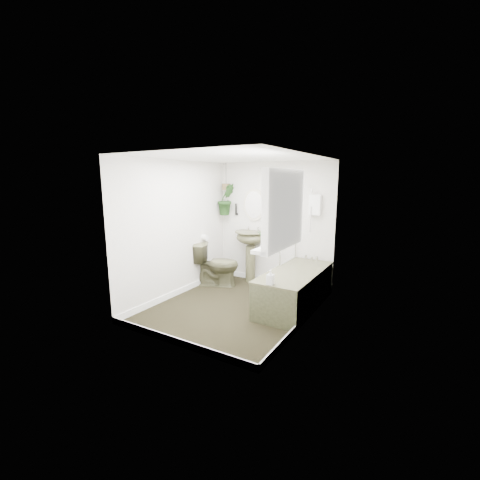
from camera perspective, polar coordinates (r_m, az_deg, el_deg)
The scene contains 22 objects.
floor at distance 5.19m, azimuth -0.86°, elevation -11.84°, with size 2.30×2.80×0.02m, color black.
ceiling at distance 4.81m, azimuth -0.94°, elevation 14.63°, with size 2.30×2.80×0.02m, color white.
wall_back at distance 6.10m, azimuth 6.06°, elevation 2.82°, with size 2.30×0.02×2.30m, color beige.
wall_front at distance 3.76m, azimuth -12.23°, elevation -2.32°, with size 2.30×0.02×2.30m, color beige.
wall_left at distance 5.56m, azimuth -11.15°, elevation 1.91°, with size 0.02×2.80×2.30m, color beige.
wall_right at distance 4.38m, azimuth 12.13°, elevation -0.48°, with size 0.02×2.80×2.30m, color beige.
skirting at distance 5.17m, azimuth -0.87°, elevation -11.22°, with size 2.30×2.80×0.10m, color white.
bathtub at distance 5.18m, azimuth 9.74°, elevation -8.51°, with size 0.72×1.72×0.58m, color #4E4D33, non-canonical shape.
bath_screen at distance 5.51m, azimuth 8.70°, elevation 3.28°, with size 0.04×0.72×1.40m, color silver, non-canonical shape.
shower_box at distance 5.70m, azimuth 13.20°, elevation 6.10°, with size 0.20×0.10×0.35m, color white.
oval_mirror at distance 6.21m, azimuth 2.51°, elevation 6.26°, with size 0.46×0.03×0.62m, color beige.
wall_sconce at distance 6.41m, azimuth -0.71°, elevation 5.51°, with size 0.04×0.04×0.22m, color black.
toilet_roll_holder at distance 6.09m, azimuth -6.27°, elevation 0.43°, with size 0.11×0.11×0.11m, color white.
window_recess at distance 3.69m, azimuth 7.88°, elevation 5.43°, with size 0.08×1.00×0.90m, color white.
window_sill at distance 3.77m, azimuth 6.74°, elevation -0.86°, with size 0.18×1.00×0.04m, color white.
window_blinds at distance 3.70m, azimuth 7.24°, elevation 5.47°, with size 0.01×0.86×0.76m, color white.
toilet at distance 6.08m, azimuth -4.09°, elevation -4.29°, with size 0.46×0.80×0.82m, color #4E4D33.
pedestal_sink at distance 6.25m, azimuth 1.87°, elevation -2.92°, with size 0.60×0.51×1.01m, color #4E4D33, non-canonical shape.
sill_plant at distance 3.54m, azimuth 4.82°, elevation 0.54°, with size 0.20×0.17×0.22m, color black.
hanging_plant at distance 6.38m, azimuth -2.47°, elevation 7.23°, with size 0.34×0.27×0.62m, color black.
soap_bottle at distance 4.39m, azimuth 5.43°, elevation -6.58°, with size 0.09×0.09×0.21m, color black.
hanging_pot at distance 6.37m, azimuth -2.48°, elevation 9.45°, with size 0.16×0.16×0.12m, color brown.
Camera 1 is at (2.51, -4.08, 1.99)m, focal length 24.00 mm.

